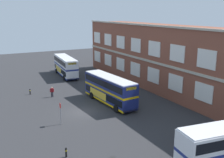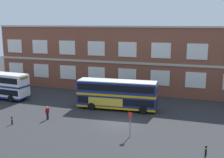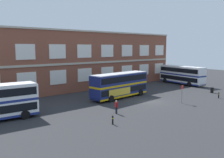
% 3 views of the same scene
% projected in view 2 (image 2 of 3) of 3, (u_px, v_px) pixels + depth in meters
% --- Properties ---
extents(ground_plane, '(120.00, 120.00, 0.00)m').
position_uv_depth(ground_plane, '(122.00, 117.00, 36.10)').
color(ground_plane, '#2B2B2D').
extents(brick_terminal_building, '(49.66, 8.19, 11.39)m').
position_uv_depth(brick_terminal_building, '(133.00, 59.00, 50.69)').
color(brick_terminal_building, brown).
rests_on(brick_terminal_building, ground).
extents(double_decker_middle, '(11.16, 3.46, 4.07)m').
position_uv_depth(double_decker_middle, '(117.00, 94.00, 39.18)').
color(double_decker_middle, navy).
rests_on(double_decker_middle, ground).
extents(waiting_passenger, '(0.33, 0.64, 1.70)m').
position_uv_depth(waiting_passenger, '(47.00, 112.00, 35.19)').
color(waiting_passenger, black).
rests_on(waiting_passenger, ground).
extents(bus_stand_flag, '(0.44, 0.10, 2.70)m').
position_uv_depth(bus_stand_flag, '(130.00, 122.00, 29.67)').
color(bus_stand_flag, slate).
rests_on(bus_stand_flag, ground).
extents(safety_bollard_west, '(0.19, 0.19, 0.95)m').
position_uv_depth(safety_bollard_west, '(12.00, 120.00, 33.57)').
color(safety_bollard_west, black).
rests_on(safety_bollard_west, ground).
extents(safety_bollard_east, '(0.19, 0.19, 0.95)m').
position_uv_depth(safety_bollard_east, '(206.00, 150.00, 25.73)').
color(safety_bollard_east, black).
rests_on(safety_bollard_east, ground).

